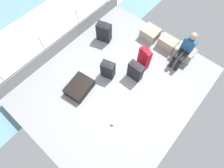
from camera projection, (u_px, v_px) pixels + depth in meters
The scene contains 14 objects.
ground_plane at pixel (116, 84), 5.29m from camera, with size 4.40×5.20×0.06m, color #939699.
gunwale_port at pixel (64, 41), 5.70m from camera, with size 0.06×5.20×0.45m, color #939699.
railing_port at pixel (60, 28), 5.20m from camera, with size 0.04×4.20×1.02m.
sea_wake at pixel (42, 32), 6.63m from camera, with size 12.00×12.00×0.01m.
cargo_crate_0 at pixel (150, 33), 5.91m from camera, with size 0.58×0.50×0.35m.
cargo_crate_1 at pixel (168, 43), 5.72m from camera, with size 0.60×0.38×0.35m.
cargo_crate_2 at pixel (184, 53), 5.52m from camera, with size 0.62×0.41×0.40m.
passenger_seated at pixel (185, 49), 5.12m from camera, with size 0.34×0.66×1.10m.
suitcase_0 at pixel (108, 70), 5.13m from camera, with size 0.43×0.33×0.73m.
suitcase_1 at pixel (79, 87), 5.07m from camera, with size 0.68×0.82×0.25m.
suitcase_2 at pixel (135, 71), 5.10m from camera, with size 0.44×0.22×0.72m.
suitcase_3 at pixel (144, 58), 5.25m from camera, with size 0.41×0.27×0.87m.
suitcase_4 at pixel (104, 32), 5.74m from camera, with size 0.51×0.38×0.78m.
paper_cup at pixel (113, 124), 4.67m from camera, with size 0.08×0.08×0.10m, color white.
Camera 1 is at (1.48, -1.87, 4.69)m, focal length 28.52 mm.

